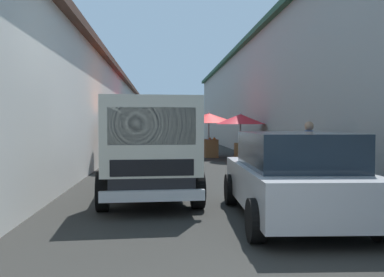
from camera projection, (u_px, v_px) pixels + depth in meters
ground at (190, 165)px, 16.04m from camera, size 90.00×90.00×0.00m
building_left_whitewash at (25, 109)px, 17.70m from camera, size 49.80×7.50×4.38m
building_right_concrete at (339, 92)px, 18.67m from camera, size 49.80×7.50×5.97m
fruit_stall_near_right at (241, 125)px, 17.97m from camera, size 2.13×2.13×2.08m
fruit_stall_mid_lane at (135, 119)px, 21.53m from camera, size 2.77×2.77×2.34m
fruit_stall_far_right at (137, 119)px, 14.51m from camera, size 2.27×2.27×2.30m
fruit_stall_near_left at (209, 121)px, 19.89m from camera, size 2.78×2.78×2.17m
hatchback_car at (293, 176)px, 6.90m from camera, size 3.97×2.05×1.45m
delivery_truck at (149, 151)px, 8.41m from camera, size 5.01×2.19×2.08m
vendor_by_crates at (309, 150)px, 10.31m from camera, size 0.62×0.36×1.65m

